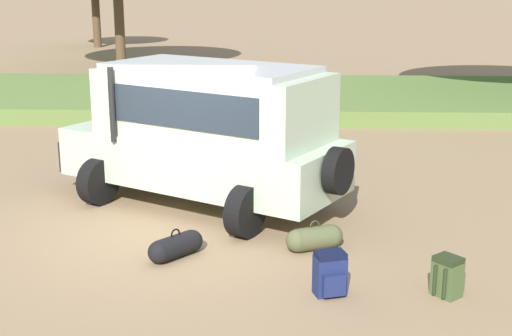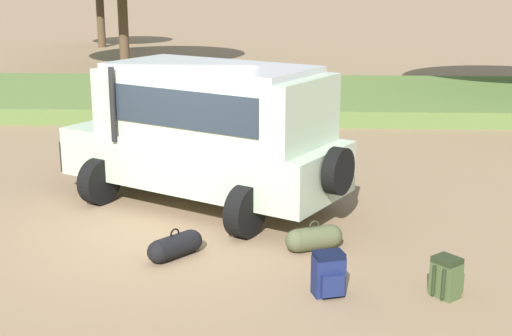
{
  "view_description": "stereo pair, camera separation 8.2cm",
  "coord_description": "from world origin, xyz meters",
  "views": [
    {
      "loc": [
        1.71,
        -10.38,
        3.87
      ],
      "look_at": [
        1.31,
        0.18,
        1.0
      ],
      "focal_mm": 50.0,
      "sensor_mm": 36.0,
      "label": 1
    },
    {
      "loc": [
        1.79,
        -10.37,
        3.87
      ],
      "look_at": [
        1.31,
        0.18,
        1.0
      ],
      "focal_mm": 50.0,
      "sensor_mm": 36.0,
      "label": 2
    }
  ],
  "objects": [
    {
      "name": "backpack_cluster_center",
      "position": [
        2.32,
        -2.15,
        0.27
      ],
      "size": [
        0.44,
        0.41,
        0.56
      ],
      "color": "navy",
      "rests_on": "ground_plane"
    },
    {
      "name": "grass_bank",
      "position": [
        0.0,
        11.39,
        0.22
      ],
      "size": [
        120.0,
        7.0,
        0.44
      ],
      "color": "#5B7538",
      "rests_on": "ground_plane"
    },
    {
      "name": "backpack_beside_front_wheel",
      "position": [
        3.78,
        -2.12,
        0.25
      ],
      "size": [
        0.44,
        0.43,
        0.52
      ],
      "color": "#42562D",
      "rests_on": "ground_plane"
    },
    {
      "name": "safari_vehicle",
      "position": [
        0.41,
        1.4,
        1.29
      ],
      "size": [
        5.3,
        4.09,
        2.44
      ],
      "color": "#B2C6A8",
      "rests_on": "ground_plane"
    },
    {
      "name": "ground_plane",
      "position": [
        0.0,
        0.0,
        0.0
      ],
      "size": [
        320.0,
        320.0,
        0.0
      ],
      "primitive_type": "plane",
      "color": "#8C7051"
    },
    {
      "name": "duffel_bag_low_black_case",
      "position": [
        2.19,
        -0.63,
        0.17
      ],
      "size": [
        0.84,
        0.56,
        0.44
      ],
      "color": "#4C5133",
      "rests_on": "ground_plane"
    },
    {
      "name": "duffel_bag_soft_canvas",
      "position": [
        0.22,
        -1.02,
        0.17
      ],
      "size": [
        0.72,
        0.78,
        0.43
      ],
      "color": "black",
      "rests_on": "ground_plane"
    }
  ]
}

